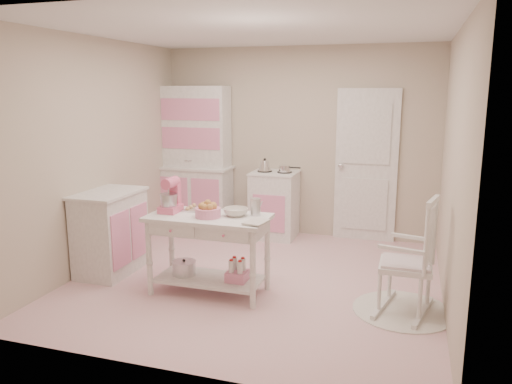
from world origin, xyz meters
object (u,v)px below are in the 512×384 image
(stove, at_px, (274,205))
(rocking_chair, at_px, (406,255))
(work_table, at_px, (209,254))
(stand_mixer, at_px, (170,196))
(hutch, at_px, (195,159))
(base_cabinet, at_px, (110,232))
(bread_basket, at_px, (208,213))

(stove, xyz_separation_m, rocking_chair, (1.78, -1.96, 0.09))
(work_table, bearing_deg, stand_mixer, 177.27)
(hutch, relative_size, stand_mixer, 6.12)
(stove, distance_m, work_table, 2.08)
(hutch, xyz_separation_m, rocking_chair, (2.98, -2.01, -0.49))
(work_table, height_order, stand_mixer, stand_mixer)
(work_table, xyz_separation_m, stand_mixer, (-0.42, 0.02, 0.57))
(base_cabinet, bearing_deg, bread_basket, -11.31)
(stove, xyz_separation_m, work_table, (-0.11, -2.08, -0.06))
(rocking_chair, bearing_deg, stand_mixer, -164.72)
(base_cabinet, height_order, work_table, base_cabinet)
(work_table, height_order, bread_basket, bread_basket)
(stove, bearing_deg, work_table, -92.90)
(stove, bearing_deg, bread_basket, -92.29)
(rocking_chair, height_order, stand_mixer, stand_mixer)
(rocking_chair, distance_m, stand_mixer, 2.35)
(hutch, distance_m, bread_basket, 2.45)
(base_cabinet, relative_size, rocking_chair, 0.84)
(hutch, xyz_separation_m, work_table, (1.09, -2.13, -0.64))
(stove, bearing_deg, stand_mixer, -104.33)
(hutch, relative_size, bread_basket, 8.32)
(bread_basket, bearing_deg, stove, 87.71)
(stand_mixer, bearing_deg, work_table, -2.37)
(base_cabinet, bearing_deg, hutch, 84.63)
(rocking_chair, xyz_separation_m, work_table, (-1.89, -0.12, -0.15))
(base_cabinet, xyz_separation_m, rocking_chair, (3.16, -0.09, 0.09))
(hutch, height_order, stand_mixer, hutch)
(stove, relative_size, base_cabinet, 1.00)
(hutch, relative_size, rocking_chair, 1.89)
(rocking_chair, height_order, bread_basket, rocking_chair)
(stove, distance_m, rocking_chair, 2.65)
(base_cabinet, distance_m, stand_mixer, 1.01)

